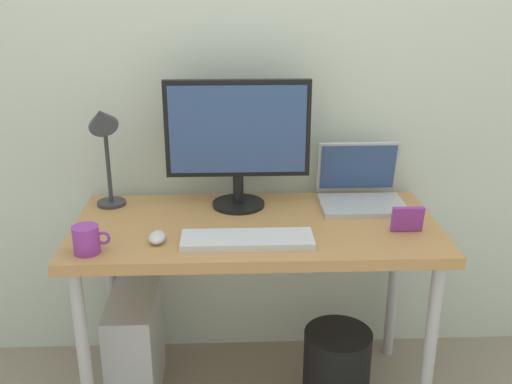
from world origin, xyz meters
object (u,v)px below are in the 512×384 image
object	(u,v)px
mouse	(157,237)
wastebasket	(337,366)
desk	(256,242)
laptop	(360,189)
keyboard	(247,240)
monitor	(238,137)
desk_lamp	(103,134)
coffee_mug	(87,240)
computer_tower	(135,346)
photo_frame	(407,219)

from	to	relation	value
mouse	wastebasket	xyz separation A→B (m)	(0.65, 0.10, -0.61)
desk	mouse	xyz separation A→B (m)	(-0.34, -0.14, 0.09)
laptop	keyboard	xyz separation A→B (m)	(-0.45, -0.35, -0.05)
wastebasket	monitor	bearing A→B (deg)	149.82
desk	desk_lamp	world-z (taller)	desk_lamp
laptop	wastebasket	xyz separation A→B (m)	(-0.10, -0.23, -0.65)
desk	wastebasket	distance (m)	0.60
coffee_mug	computer_tower	distance (m)	0.63
laptop	photo_frame	world-z (taller)	laptop
mouse	photo_frame	world-z (taller)	photo_frame
monitor	keyboard	xyz separation A→B (m)	(0.03, -0.34, -0.26)
laptop	keyboard	world-z (taller)	laptop
desk_lamp	photo_frame	size ratio (longest dim) A/B	3.78
wastebasket	computer_tower	bearing A→B (deg)	174.50
desk_lamp	computer_tower	size ratio (longest dim) A/B	0.99
mouse	coffee_mug	bearing A→B (deg)	-161.48
monitor	laptop	world-z (taller)	monitor
desk_lamp	keyboard	world-z (taller)	desk_lamp
wastebasket	photo_frame	bearing A→B (deg)	-13.03
monitor	computer_tower	xyz separation A→B (m)	(-0.41, -0.14, -0.81)
coffee_mug	photo_frame	size ratio (longest dim) A/B	1.10
computer_tower	monitor	bearing A→B (deg)	18.95
desk	photo_frame	world-z (taller)	photo_frame
photo_frame	wastebasket	world-z (taller)	photo_frame
coffee_mug	computer_tower	xyz separation A→B (m)	(0.08, 0.25, -0.57)
desk	mouse	world-z (taller)	mouse
keyboard	computer_tower	world-z (taller)	keyboard
keyboard	computer_tower	distance (m)	0.72
desk	monitor	size ratio (longest dim) A/B	2.43
desk_lamp	photo_frame	distance (m)	1.13
desk_lamp	wastebasket	bearing A→B (deg)	-14.11
monitor	laptop	size ratio (longest dim) A/B	1.68
monitor	wastebasket	distance (m)	0.97
wastebasket	laptop	bearing A→B (deg)	66.55
monitor	desk_lamp	world-z (taller)	monitor
desk	photo_frame	size ratio (longest dim) A/B	11.88
desk_lamp	coffee_mug	size ratio (longest dim) A/B	3.45
monitor	mouse	distance (m)	0.49
keyboard	computer_tower	size ratio (longest dim) A/B	1.05
monitor	computer_tower	size ratio (longest dim) A/B	1.28
monitor	wastebasket	xyz separation A→B (m)	(0.37, -0.22, -0.87)
monitor	coffee_mug	distance (m)	0.66
mouse	photo_frame	xyz separation A→B (m)	(0.85, 0.05, 0.03)
laptop	mouse	distance (m)	0.82
laptop	photo_frame	bearing A→B (deg)	-69.25
photo_frame	coffee_mug	bearing A→B (deg)	-173.42
photo_frame	wastebasket	bearing A→B (deg)	166.97
monitor	photo_frame	bearing A→B (deg)	-24.54
desk_lamp	wastebasket	size ratio (longest dim) A/B	1.39
keyboard	coffee_mug	distance (m)	0.52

